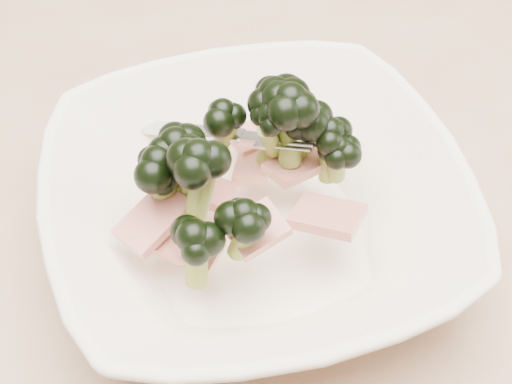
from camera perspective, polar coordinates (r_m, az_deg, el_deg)
dining_table at (r=0.63m, az=-0.16°, el=-4.78°), size 1.20×0.80×0.75m
broccoli_dish at (r=0.48m, az=-0.15°, el=-0.70°), size 0.29×0.29×0.12m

